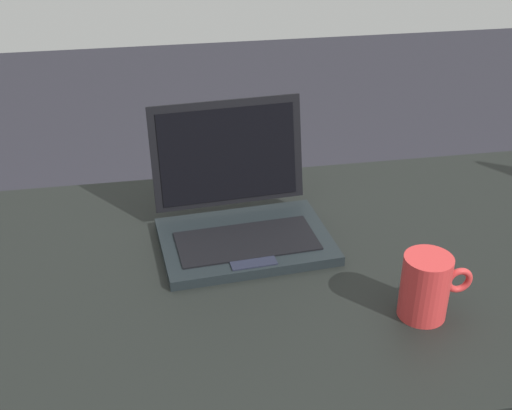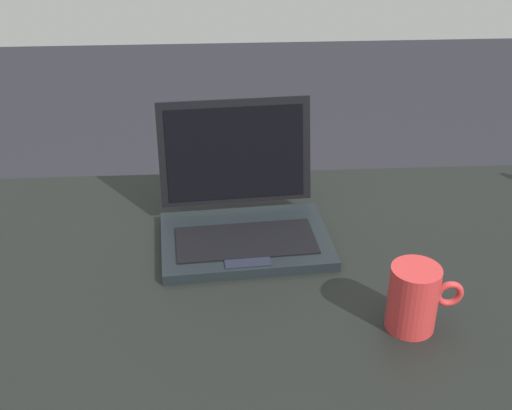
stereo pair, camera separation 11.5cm
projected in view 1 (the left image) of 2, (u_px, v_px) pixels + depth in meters
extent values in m
cube|color=black|center=(252.00, 277.00, 1.13)|extent=(1.77, 0.73, 0.03)
cube|color=black|center=(243.00, 241.00, 1.19)|extent=(0.31, 0.23, 0.02)
cube|color=black|center=(245.00, 241.00, 1.17)|extent=(0.25, 0.13, 0.00)
cube|color=black|center=(255.00, 262.00, 1.11)|extent=(0.08, 0.04, 0.00)
cube|color=black|center=(228.00, 153.00, 1.23)|extent=(0.28, 0.07, 0.19)
cube|color=black|center=(228.00, 155.00, 1.23)|extent=(0.26, 0.06, 0.17)
cube|color=#59CCF2|center=(228.00, 157.00, 1.23)|extent=(0.24, 0.02, 0.01)
cylinder|color=#B82E2E|center=(425.00, 287.00, 1.00)|extent=(0.07, 0.07, 0.10)
torus|color=#B82E2E|center=(459.00, 280.00, 1.00)|extent=(0.04, 0.01, 0.04)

